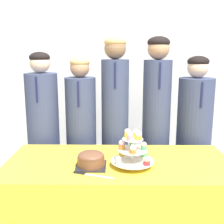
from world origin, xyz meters
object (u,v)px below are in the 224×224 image
student_3 (156,127)px  student_4 (193,139)px  student_2 (115,127)px  student_1 (81,139)px  cupcake_stand (133,149)px  cake_knife (86,174)px  student_0 (44,136)px  round_cake (91,159)px

student_3 → student_4: 0.37m
student_2 → student_1: bearing=-180.0°
cupcake_stand → student_4: size_ratio=0.21×
cake_knife → student_2: size_ratio=0.17×
student_2 → student_4: size_ratio=1.12×
cake_knife → student_4: bearing=60.4°
student_0 → student_2: size_ratio=0.92×
round_cake → student_4: student_4 is taller
cake_knife → student_2: (0.18, 0.83, 0.10)m
student_3 → student_4: bearing=0.0°
cake_knife → student_2: student_2 is taller
round_cake → student_2: (0.16, 0.70, 0.04)m
round_cake → student_4: (0.89, 0.70, -0.08)m
cupcake_stand → student_3: size_ratio=0.19×
student_0 → student_3: bearing=-0.0°
student_2 → cupcake_stand: bearing=-79.8°
round_cake → cupcake_stand: bearing=3.4°
student_4 → cupcake_stand: bearing=-131.6°
student_0 → student_1: bearing=-0.0°
student_1 → cake_knife: bearing=-81.1°
cake_knife → student_3: student_3 is taller
round_cake → student_1: bearing=102.2°
student_2 → student_0: bearing=180.0°
student_3 → student_2: bearing=-180.0°
student_0 → student_2: 0.68m
cupcake_stand → student_0: size_ratio=0.20×
student_1 → student_3: size_ratio=0.89×
cupcake_stand → student_4: (0.61, 0.68, -0.14)m
student_1 → student_2: bearing=0.0°
round_cake → student_4: 1.14m
student_3 → student_1: bearing=-180.0°
student_0 → student_3: (1.05, -0.00, 0.09)m
student_1 → student_3: 0.70m
round_cake → student_4: bearing=38.1°
student_0 → student_1: (0.35, -0.00, -0.02)m
student_2 → student_3: student_2 is taller
student_1 → round_cake: bearing=-77.8°
cake_knife → student_3: 1.01m
cake_knife → student_2: bearing=95.7°
round_cake → student_1: size_ratio=0.14×
cake_knife → cupcake_stand: cupcake_stand is taller
student_4 → student_0: bearing=-180.0°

